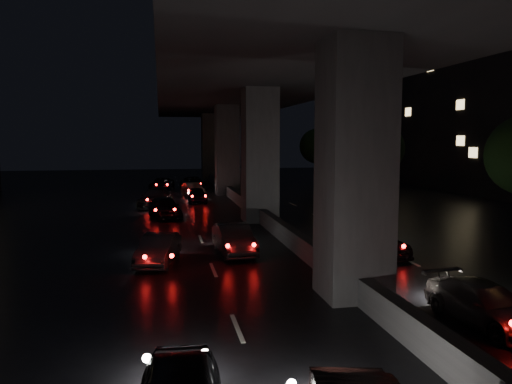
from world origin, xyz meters
name	(u,v)px	position (x,y,z in m)	size (l,w,h in m)	color
ground	(279,236)	(0.00, 0.00, 0.00)	(120.00, 120.00, 0.00)	black
viaduct	(260,82)	(0.00, 5.00, 8.34)	(12.00, 80.00, 10.50)	#38383B
median_barrier	(260,214)	(0.00, 5.00, 0.42)	(0.45, 70.00, 0.85)	#38383B
building_right_far	(497,114)	(27.00, 20.00, 7.50)	(12.00, 22.00, 15.00)	black
tree_c	(380,149)	(11.00, 12.00, 4.20)	(3.80, 3.80, 6.12)	black
tree_d	(317,146)	(11.00, 28.00, 4.20)	(3.80, 3.80, 6.12)	black
streetlight_far	(351,132)	(10.97, 18.00, 5.66)	(2.52, 0.44, 9.00)	#2D2D33
car_2	(485,304)	(2.59, -12.95, 0.55)	(1.55, 3.81, 1.11)	#433D3A
car_3	(374,241)	(3.11, -4.68, 0.59)	(1.64, 4.03, 1.17)	black
car_4	(158,249)	(-6.05, -4.60, 0.58)	(1.24, 3.54, 1.17)	black
car_5	(234,239)	(-2.82, -3.41, 0.64)	(1.34, 3.86, 1.27)	black
car_6	(165,207)	(-5.68, 7.23, 0.67)	(1.58, 3.93, 1.34)	black
car_7	(156,198)	(-6.29, 12.57, 0.67)	(1.87, 4.61, 1.34)	#242427
car_8	(197,195)	(-3.10, 14.62, 0.59)	(1.40, 3.47, 1.18)	black
car_9	(193,189)	(-3.14, 19.07, 0.59)	(1.26, 3.60, 1.19)	#45423C
car_10	(193,183)	(-2.74, 24.56, 0.65)	(2.14, 4.64, 1.29)	black
car_11	(162,184)	(-5.81, 24.68, 0.61)	(2.03, 4.39, 1.22)	black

